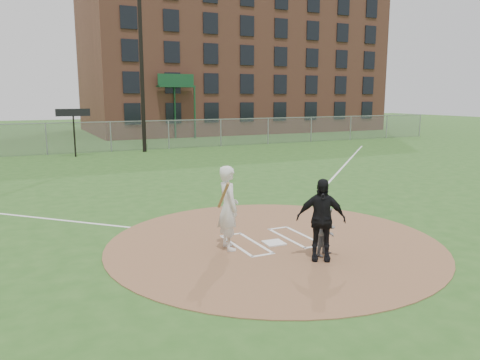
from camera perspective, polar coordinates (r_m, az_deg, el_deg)
name	(u,v)px	position (r m, az deg, el deg)	size (l,w,h in m)	color
ground	(274,243)	(12.00, 4.17, -7.66)	(140.00, 140.00, 0.00)	#2A561D
dirt_circle	(274,243)	(11.99, 4.17, -7.61)	(8.40, 8.40, 0.02)	#8D6242
home_plate	(274,243)	(11.88, 4.17, -7.65)	(0.49, 0.49, 0.03)	silver
foul_line_first	(340,170)	(24.22, 12.15, 1.25)	(0.10, 24.00, 0.01)	white
catcher	(327,231)	(11.05, 10.60, -6.13)	(0.56, 0.44, 1.16)	slate
umpire	(321,219)	(10.64, 9.83, -4.76)	(1.09, 0.46, 1.87)	black
batters_boxes	(271,240)	(12.11, 3.81, -7.35)	(2.08, 1.88, 0.01)	white
batter_at_plate	(228,208)	(11.19, -1.44, -3.40)	(0.61, 1.09, 2.04)	silver
outfield_fence	(111,137)	(32.51, -15.47, 5.13)	(56.08, 0.08, 2.03)	slate
brick_warehouse	(230,61)	(52.69, -1.24, 14.35)	(30.00, 17.17, 15.00)	brown
light_pole	(141,50)	(31.98, -11.97, 15.24)	(1.20, 0.30, 12.22)	black
scoreboard_sign	(73,118)	(30.30, -19.66, 7.17)	(2.00, 0.10, 2.93)	black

